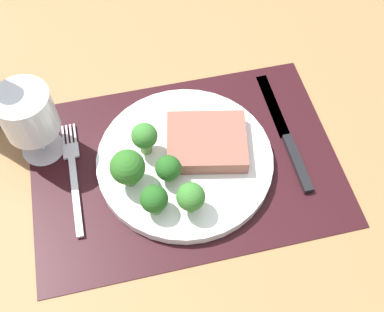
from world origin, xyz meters
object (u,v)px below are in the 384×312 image
fork (74,175)px  wine_glass (28,116)px  steak (207,142)px  knife (288,139)px  plate (185,160)px

fork → wine_glass: size_ratio=1.53×
steak → knife: bearing=-2.8°
fork → wine_glass: wine_glass is taller
plate → fork: bearing=175.0°
steak → wine_glass: bearing=165.2°
fork → knife: (32.67, -0.89, 0.05)cm
plate → steak: bearing=17.9°
steak → plate: bearing=-162.1°
fork → plate: bearing=-2.7°
plate → steak: 4.25cm
plate → fork: 16.46cm
fork → knife: knife is taller
wine_glass → steak: bearing=-14.8°
knife → wine_glass: size_ratio=1.84×
knife → wine_glass: wine_glass is taller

